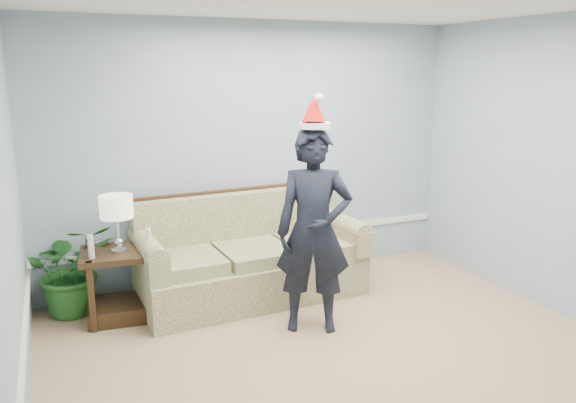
% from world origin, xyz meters
% --- Properties ---
extents(room_shell, '(4.54, 5.04, 2.74)m').
position_xyz_m(room_shell, '(0.00, 0.00, 1.35)').
color(room_shell, tan).
rests_on(room_shell, ground).
extents(wainscot_trim, '(4.49, 4.99, 0.06)m').
position_xyz_m(wainscot_trim, '(-1.18, 1.18, 0.45)').
color(wainscot_trim, white).
rests_on(wainscot_trim, room_shell).
extents(sofa, '(2.22, 1.04, 1.02)m').
position_xyz_m(sofa, '(-0.23, 2.05, 0.36)').
color(sofa, '#475628').
rests_on(sofa, room_shell).
extents(side_table, '(0.71, 0.62, 0.64)m').
position_xyz_m(side_table, '(-1.48, 2.00, 0.25)').
color(side_table, '#342113').
rests_on(side_table, room_shell).
extents(table_lamp, '(0.29, 0.29, 0.51)m').
position_xyz_m(table_lamp, '(-1.48, 1.96, 1.03)').
color(table_lamp, silver).
rests_on(table_lamp, side_table).
extents(candle_pair, '(0.54, 0.05, 0.21)m').
position_xyz_m(candle_pair, '(-1.47, 1.88, 0.73)').
color(candle_pair, silver).
rests_on(candle_pair, side_table).
extents(houseplant, '(0.89, 0.81, 0.86)m').
position_xyz_m(houseplant, '(-1.88, 2.28, 0.43)').
color(houseplant, '#226022').
rests_on(houseplant, room_shell).
extents(man, '(0.76, 0.65, 1.76)m').
position_xyz_m(man, '(0.03, 1.13, 0.88)').
color(man, black).
rests_on(man, room_shell).
extents(santa_hat, '(0.34, 0.36, 0.29)m').
position_xyz_m(santa_hat, '(0.03, 1.14, 1.87)').
color(santa_hat, white).
rests_on(santa_hat, man).
extents(teddy_bear, '(0.29, 0.32, 0.43)m').
position_xyz_m(teddy_bear, '(0.29, 1.79, 0.69)').
color(teddy_bear, white).
rests_on(teddy_bear, sofa).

